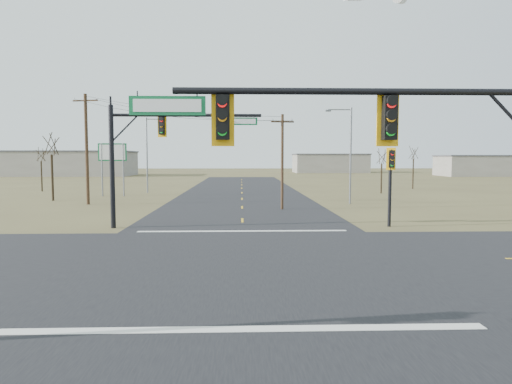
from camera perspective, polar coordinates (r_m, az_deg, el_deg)
The scene contains 20 objects.
ground at distance 18.92m, azimuth -1.64°, elevation -8.63°, with size 320.00×320.00×0.00m, color brown.
road_ew at distance 18.92m, azimuth -1.64°, elevation -8.60°, with size 160.00×14.00×0.02m, color black.
road_ns at distance 18.92m, azimuth -1.64°, elevation -8.60°, with size 14.00×160.00×0.02m, color black.
stop_bar_near at distance 11.72m, azimuth -1.50°, elevation -16.75°, with size 12.00×0.40×0.01m, color silver.
stop_bar_far at distance 26.28m, azimuth -1.70°, elevation -4.90°, with size 12.00×0.40×0.01m, color silver.
mast_arm_near at distance 11.53m, azimuth 16.54°, elevation 6.37°, with size 10.33×0.45×6.42m.
mast_arm_far at distance 27.97m, azimuth -11.85°, elevation 6.41°, with size 9.08×0.51×7.36m.
pedestal_signal_ne at distance 28.91m, azimuth 16.51°, elevation 2.64°, with size 0.65×0.57×4.86m.
utility_pole_near at distance 37.19m, azimuth 3.30°, elevation 4.08°, with size 1.89×0.40×7.73m.
utility_pole_far at distance 43.84m, azimuth -20.41°, elevation 5.23°, with size 2.39×0.63×9.91m.
highway_sign at distance 52.27m, azimuth -17.50°, elevation 4.00°, with size 3.09×0.15×5.79m.
streetlight_a at distance 42.53m, azimuth 11.50°, elevation 5.16°, with size 2.45×0.30×8.77m.
streetlight_c at distance 56.16m, azimuth -13.29°, elevation 5.04°, with size 2.51×0.31×9.00m.
bare_tree_a at distance 48.94m, azimuth -24.23°, elevation 5.58°, with size 3.36×3.36×7.12m.
bare_tree_b at distance 63.10m, azimuth -25.30°, elevation 4.29°, with size 2.89×2.89×5.81m.
bare_tree_c at distance 55.82m, azimuth 15.45°, elevation 4.35°, with size 2.78×2.78×5.63m.
bare_tree_d at distance 65.12m, azimuth 19.10°, elevation 4.71°, with size 2.98×2.98×6.13m.
warehouse_left at distance 115.57m, azimuth -22.10°, elevation 3.28°, with size 28.00×14.00×5.50m, color gray.
warehouse_mid at distance 130.87m, azimuth 9.21°, elevation 3.52°, with size 20.00×12.00×5.00m, color gray.
warehouse_right at distance 117.20m, azimuth 26.21°, elevation 2.92°, with size 18.00×10.00×4.50m, color gray.
Camera 1 is at (-0.06, -18.44, 4.25)m, focal length 32.00 mm.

